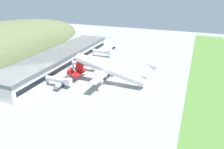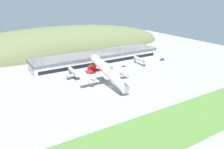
% 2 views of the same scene
% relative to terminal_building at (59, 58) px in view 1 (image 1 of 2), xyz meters
% --- Properties ---
extents(ground_plane, '(329.94, 329.94, 0.00)m').
position_rel_terminal_building_xyz_m(ground_plane, '(-14.76, -44.06, -5.28)').
color(ground_plane, '#9E9E99').
extents(grass_strip_foreground, '(296.94, 26.42, 0.08)m').
position_rel_terminal_building_xyz_m(grass_strip_foreground, '(-14.76, -94.20, -5.24)').
color(grass_strip_foreground, '#568438').
rests_on(grass_strip_foreground, ground_plane).
extents(terminal_building, '(103.60, 21.80, 9.33)m').
position_rel_terminal_building_xyz_m(terminal_building, '(0.00, 0.00, 0.00)').
color(terminal_building, white).
rests_on(terminal_building, ground_plane).
extents(jetway_0, '(3.38, 14.89, 5.43)m').
position_rel_terminal_building_xyz_m(jetway_0, '(-27.32, -18.60, -1.29)').
color(jetway_0, silver).
rests_on(jetway_0, ground_plane).
extents(jetway_1, '(3.38, 16.69, 5.43)m').
position_rel_terminal_building_xyz_m(jetway_1, '(-0.70, -19.55, -1.29)').
color(jetway_1, silver).
rests_on(jetway_1, ground_plane).
extents(jetway_2, '(3.38, 14.90, 5.43)m').
position_rel_terminal_building_xyz_m(jetway_2, '(28.98, -18.61, -1.29)').
color(jetway_2, silver).
rests_on(jetway_2, ground_plane).
extents(cargo_airplane, '(33.84, 50.90, 16.65)m').
position_rel_terminal_building_xyz_m(cargo_airplane, '(-14.32, -40.58, 2.89)').
color(cargo_airplane, white).
extents(service_car_0, '(4.41, 1.77, 1.48)m').
position_rel_terminal_building_xyz_m(service_car_0, '(12.99, -18.12, -4.67)').
color(service_car_0, silver).
rests_on(service_car_0, ground_plane).
extents(service_car_2, '(4.12, 1.84, 1.63)m').
position_rel_terminal_building_xyz_m(service_car_2, '(51.76, -18.61, -4.60)').
color(service_car_2, '#264C99').
rests_on(service_car_2, ground_plane).
extents(fuel_truck, '(8.17, 3.03, 3.27)m').
position_rel_terminal_building_xyz_m(fuel_truck, '(-29.06, -19.31, -3.75)').
color(fuel_truck, '#264C99').
rests_on(fuel_truck, ground_plane).
extents(traffic_cone_0, '(0.52, 0.52, 0.58)m').
position_rel_terminal_building_xyz_m(traffic_cone_0, '(-21.57, -27.53, -5.00)').
color(traffic_cone_0, orange).
rests_on(traffic_cone_0, ground_plane).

